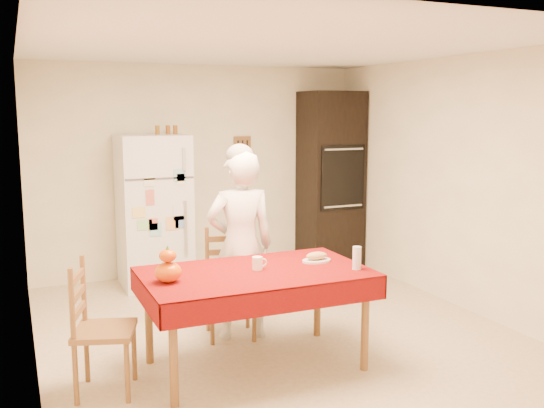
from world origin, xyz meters
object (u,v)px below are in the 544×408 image
coffee_mug (257,263)px  wine_glass (357,258)px  dining_table (255,280)px  pumpkin_lower (168,272)px  seated_woman (240,246)px  chair_left (95,323)px  refrigerator (154,211)px  chair_far (229,278)px  bread_plate (317,261)px  oven_cabinet (331,179)px

coffee_mug → wine_glass: (0.71, -0.29, 0.04)m
dining_table → pumpkin_lower: pumpkin_lower is taller
dining_table → seated_woman: (0.12, 0.63, 0.12)m
chair_left → coffee_mug: 1.25m
refrigerator → chair_left: (-0.97, -2.51, -0.34)m
dining_table → seated_woman: bearing=79.6°
coffee_mug → pumpkin_lower: size_ratio=0.52×
chair_far → pumpkin_lower: 1.11m
dining_table → bread_plate: size_ratio=7.08×
chair_left → oven_cabinet: bearing=-33.9°
chair_far → coffee_mug: bearing=-80.1°
bread_plate → pumpkin_lower: bearing=-175.3°
oven_cabinet → wine_glass: (-1.33, -2.85, -0.25)m
wine_glass → chair_far: bearing=124.5°
chair_far → pumpkin_lower: size_ratio=4.90×
seated_woman → coffee_mug: bearing=88.9°
refrigerator → pumpkin_lower: bearing=-100.2°
dining_table → seated_woman: size_ratio=1.04×
oven_cabinet → chair_far: size_ratio=2.32×
chair_left → coffee_mug: chair_left is taller
oven_cabinet → bread_plate: oven_cabinet is taller
seated_woman → pumpkin_lower: size_ratio=8.42×
refrigerator → oven_cabinet: bearing=1.2°
chair_far → coffee_mug: 0.77m
chair_far → bread_plate: bearing=-41.5°
oven_cabinet → seated_woman: 2.78m
seated_woman → coffee_mug: 0.61m
dining_table → wine_glass: (0.74, -0.26, 0.16)m
chair_far → seated_woman: (0.07, -0.11, 0.31)m
seated_woman → chair_far: bearing=-51.7°
chair_far → chair_left: (-1.23, -0.71, 0.00)m
oven_cabinet → wine_glass: 3.15m
coffee_mug → chair_left: bearing=180.0°
wine_glass → bread_plate: 0.38m
coffee_mug → pumpkin_lower: (-0.71, -0.06, 0.02)m
oven_cabinet → pumpkin_lower: size_ratio=11.35×
pumpkin_lower → wine_glass: wine_glass is taller
chair_left → wine_glass: 1.97m
dining_table → chair_far: size_ratio=1.79×
chair_far → seated_woman: seated_woman is taller
refrigerator → bread_plate: bearing=-72.7°
chair_far → coffee_mug: size_ratio=9.50×
oven_cabinet → pumpkin_lower: 3.80m
refrigerator → chair_far: size_ratio=1.79×
bread_plate → refrigerator: bearing=107.3°
oven_cabinet → chair_far: 2.80m
wine_glass → seated_woman: bearing=124.9°
coffee_mug → bread_plate: (0.53, 0.04, -0.04)m
chair_far → oven_cabinet: bearing=53.9°
oven_cabinet → chair_far: oven_cabinet is taller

